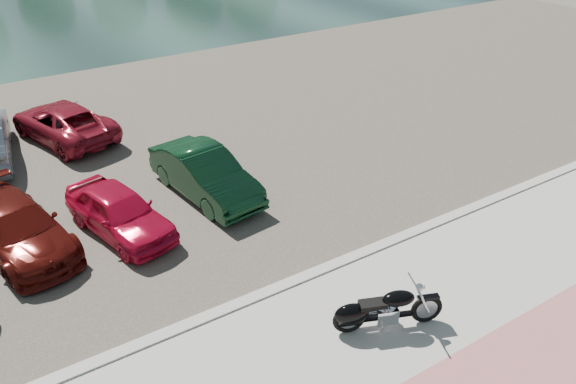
# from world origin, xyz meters

# --- Properties ---
(ground) EXTENTS (200.00, 200.00, 0.00)m
(ground) POSITION_xyz_m (0.00, 0.00, 0.00)
(ground) COLOR #595447
(ground) RESTS_ON ground
(promenade) EXTENTS (60.00, 6.00, 0.10)m
(promenade) POSITION_xyz_m (0.00, -1.00, 0.05)
(promenade) COLOR #B0AEA6
(promenade) RESTS_ON ground
(kerb) EXTENTS (60.00, 0.30, 0.14)m
(kerb) POSITION_xyz_m (0.00, 2.00, 0.07)
(kerb) COLOR #B0AEA6
(kerb) RESTS_ON ground
(parking_lot) EXTENTS (60.00, 18.00, 0.04)m
(parking_lot) POSITION_xyz_m (0.00, 11.00, 0.02)
(parking_lot) COLOR #3F3932
(parking_lot) RESTS_ON ground
(motorcycle) EXTENTS (2.22, 1.12, 1.05)m
(motorcycle) POSITION_xyz_m (-0.24, -0.14, 0.56)
(motorcycle) COLOR black
(motorcycle) RESTS_ON promenade
(car_3) EXTENTS (2.61, 4.54, 1.24)m
(car_3) POSITION_xyz_m (-5.85, 6.76, 0.66)
(car_3) COLOR #4D0E0B
(car_3) RESTS_ON parking_lot
(car_4) EXTENTS (2.28, 3.85, 1.23)m
(car_4) POSITION_xyz_m (-3.51, 6.15, 0.65)
(car_4) COLOR #BD0C2F
(car_4) RESTS_ON parking_lot
(car_5) EXTENTS (1.96, 4.26, 1.35)m
(car_5) POSITION_xyz_m (-0.84, 6.71, 0.72)
(car_5) COLOR black
(car_5) RESTS_ON parking_lot
(car_10) EXTENTS (3.21, 4.86, 1.24)m
(car_10) POSITION_xyz_m (-3.33, 12.79, 0.66)
(car_10) COLOR maroon
(car_10) RESTS_ON parking_lot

